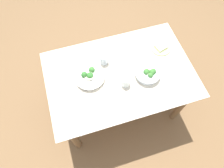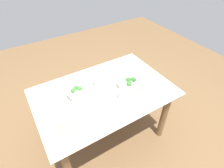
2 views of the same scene
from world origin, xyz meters
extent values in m
plane|color=brown|center=(0.00, 0.00, 0.00)|extent=(6.00, 6.00, 0.00)
cube|color=beige|center=(0.00, 0.00, 0.73)|extent=(1.36, 0.90, 0.01)
cube|color=brown|center=(0.00, 0.00, 0.71)|extent=(1.32, 0.87, 0.02)
cylinder|color=brown|center=(-0.58, -0.35, 0.35)|extent=(0.07, 0.07, 0.70)
cylinder|color=brown|center=(0.58, -0.35, 0.35)|extent=(0.07, 0.07, 0.70)
cylinder|color=brown|center=(-0.58, 0.35, 0.35)|extent=(0.07, 0.07, 0.70)
cylinder|color=white|center=(-0.28, 0.03, 0.75)|extent=(0.24, 0.24, 0.04)
cylinder|color=white|center=(-0.28, 0.03, 0.77)|extent=(0.27, 0.27, 0.01)
sphere|color=#33702D|center=(-0.32, 0.05, 0.79)|extent=(0.06, 0.06, 0.06)
sphere|color=#3D7A33|center=(-0.24, 0.09, 0.79)|extent=(0.06, 0.06, 0.06)
sphere|color=#33702D|center=(-0.27, 0.03, 0.78)|extent=(0.07, 0.07, 0.07)
cylinder|color=beige|center=(-0.28, 0.03, 0.79)|extent=(0.09, 0.09, 0.01)
cylinder|color=white|center=(0.23, -0.09, 0.76)|extent=(0.21, 0.21, 0.05)
cylinder|color=white|center=(0.23, -0.09, 0.79)|extent=(0.23, 0.23, 0.01)
sphere|color=#3D7A33|center=(0.26, -0.10, 0.80)|extent=(0.06, 0.06, 0.06)
sphere|color=#3D7A33|center=(0.24, -0.13, 0.80)|extent=(0.04, 0.04, 0.04)
sphere|color=#3D7A33|center=(0.28, -0.10, 0.80)|extent=(0.05, 0.05, 0.05)
sphere|color=#3D7A33|center=(0.22, -0.09, 0.80)|extent=(0.06, 0.06, 0.06)
cylinder|color=beige|center=(0.24, -0.08, 0.80)|extent=(0.08, 0.08, 0.01)
cylinder|color=#B7D684|center=(0.47, 0.17, 0.74)|extent=(0.20, 0.20, 0.01)
cube|color=beige|center=(0.47, 0.17, 0.76)|extent=(0.13, 0.12, 0.02)
cylinder|color=silver|center=(0.01, -0.11, 0.78)|extent=(0.08, 0.08, 0.10)
cylinder|color=silver|center=(-0.11, 0.17, 0.78)|extent=(0.08, 0.08, 0.10)
cube|color=#B7B7BC|center=(0.49, -0.09, 0.74)|extent=(0.02, 0.08, 0.00)
cube|color=#B7B7BC|center=(0.49, -0.15, 0.74)|extent=(0.02, 0.03, 0.00)
cube|color=#B7B7BC|center=(0.19, 0.22, 0.74)|extent=(0.06, 0.04, 0.00)
cube|color=#B7B7BC|center=(0.14, 0.19, 0.74)|extent=(0.03, 0.03, 0.00)
cube|color=#B7B7BC|center=(-0.52, 0.11, 0.74)|extent=(0.16, 0.12, 0.00)
cube|color=#B1A997|center=(-0.29, -0.31, 0.74)|extent=(0.19, 0.17, 0.01)
camera|label=1|loc=(-0.35, -0.89, 2.37)|focal=33.05mm
camera|label=2|loc=(0.62, 1.16, 1.95)|focal=28.69mm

